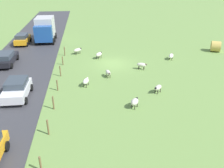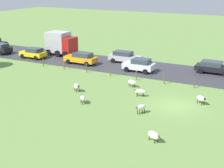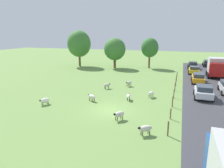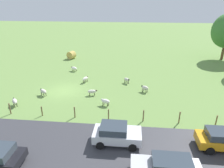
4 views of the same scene
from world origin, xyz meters
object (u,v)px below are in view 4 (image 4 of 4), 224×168
object	(u,v)px
sheep_0	(127,80)
sheep_4	(105,101)
sheep_2	(85,79)
sheep_7	(15,101)
sheep_6	(74,68)
sheep_5	(145,88)
car_0	(167,168)
hay_bale_0	(71,55)
sheep_1	(43,91)
sheep_3	(92,92)
car_5	(116,133)

from	to	relation	value
sheep_0	sheep_4	distance (m)	6.97
sheep_2	sheep_7	world-z (taller)	sheep_7
sheep_2	sheep_6	distance (m)	5.27
sheep_2	sheep_5	xyz separation A→B (m)	(2.41, 8.18, 0.01)
sheep_5	car_0	xyz separation A→B (m)	(13.33, 0.74, 0.32)
sheep_4	sheep_5	bearing A→B (deg)	131.49
sheep_0	sheep_2	world-z (taller)	sheep_2
sheep_5	hay_bale_0	world-z (taller)	hay_bale_0
sheep_4	sheep_5	world-z (taller)	sheep_5
sheep_1	sheep_6	world-z (taller)	sheep_1
sheep_3	car_5	bearing A→B (deg)	23.13
sheep_7	car_0	world-z (taller)	car_0
sheep_1	sheep_3	xyz separation A→B (m)	(-0.63, 5.90, -0.05)
sheep_1	sheep_5	xyz separation A→B (m)	(-2.23, 12.34, -0.00)
sheep_0	sheep_5	world-z (taller)	sheep_5
sheep_1	sheep_3	size ratio (longest dim) A/B	0.94
sheep_0	sheep_3	world-z (taller)	sheep_0
sheep_1	sheep_5	distance (m)	12.54
sheep_0	car_5	bearing A→B (deg)	-2.05
sheep_0	sheep_1	bearing A→B (deg)	-63.91
sheep_4	car_0	world-z (taller)	car_0
car_0	car_5	distance (m)	4.82
car_5	car_0	bearing A→B (deg)	47.64
sheep_3	hay_bale_0	bearing A→B (deg)	-155.66
sheep_0	sheep_3	xyz separation A→B (m)	(4.26, -4.08, -0.03)
sheep_7	car_0	bearing A→B (deg)	61.21
sheep_2	car_0	bearing A→B (deg)	29.54
sheep_0	hay_bale_0	distance (m)	15.92
sheep_0	hay_bale_0	bearing A→B (deg)	-135.56
sheep_1	sheep_6	bearing A→B (deg)	171.67
sheep_6	hay_bale_0	bearing A→B (deg)	-160.83
sheep_1	hay_bale_0	bearing A→B (deg)	-175.90
sheep_2	sheep_4	world-z (taller)	sheep_2
sheep_0	sheep_4	size ratio (longest dim) A/B	0.87
car_0	hay_bale_0	bearing A→B (deg)	-152.48
sheep_1	car_0	bearing A→B (deg)	49.69
sheep_5	car_5	xyz separation A→B (m)	(10.08, -2.82, 0.34)
sheep_3	car_0	xyz separation A→B (m)	(11.72, 7.18, 0.36)
sheep_4	sheep_7	bearing A→B (deg)	-84.18
sheep_1	sheep_4	xyz separation A→B (m)	(1.75, 7.84, -0.02)
sheep_2	sheep_5	distance (m)	8.52
sheep_3	hay_bale_0	world-z (taller)	hay_bale_0
sheep_4	hay_bale_0	size ratio (longest dim) A/B	0.79
sheep_0	hay_bale_0	xyz separation A→B (m)	(-11.36, -11.14, 0.19)
sheep_0	sheep_2	size ratio (longest dim) A/B	0.83
sheep_3	sheep_7	bearing A→B (deg)	-67.01
car_5	sheep_3	bearing A→B (deg)	-156.87
car_0	car_5	size ratio (longest dim) A/B	1.17
hay_bale_0	sheep_0	bearing A→B (deg)	44.44
sheep_1	sheep_7	xyz separation A→B (m)	(2.76, -2.09, -0.01)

